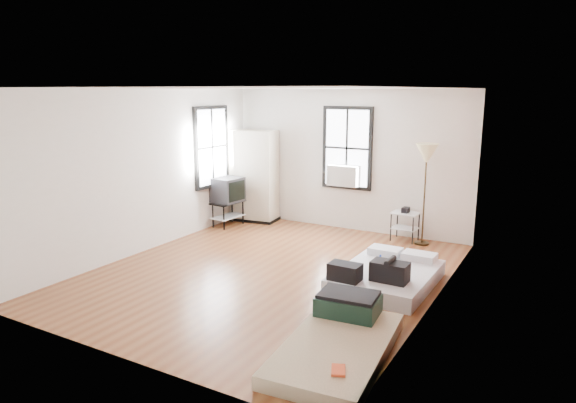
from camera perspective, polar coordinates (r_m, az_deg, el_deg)
The scene contains 8 objects.
ground at distance 8.06m, azimuth -2.02°, elevation -7.85°, with size 6.00×6.00×0.00m, color brown.
room_shell at distance 7.83m, azimuth 0.72°, elevation 4.68°, with size 5.02×6.02×2.80m.
mattress_main at distance 7.63m, azimuth 10.82°, elevation -8.04°, with size 1.30×1.74×0.55m.
mattress_bare at distance 5.84m, azimuth 5.77°, elevation -14.71°, with size 1.20×2.03×0.42m.
wardrobe at distance 11.03m, azimuth -3.77°, elevation 2.83°, with size 1.05×0.68×1.94m.
side_table at distance 9.83m, azimuth 12.90°, elevation -1.84°, with size 0.51×0.41×0.64m.
floor_lamp at distance 9.46m, azimuth 15.15°, elevation 4.67°, with size 0.40×0.40×1.84m.
tv_stand at distance 10.64m, azimuth -6.71°, elevation 1.10°, with size 0.56×0.76×1.01m.
Camera 1 is at (3.96, -6.45, 2.77)m, focal length 32.00 mm.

